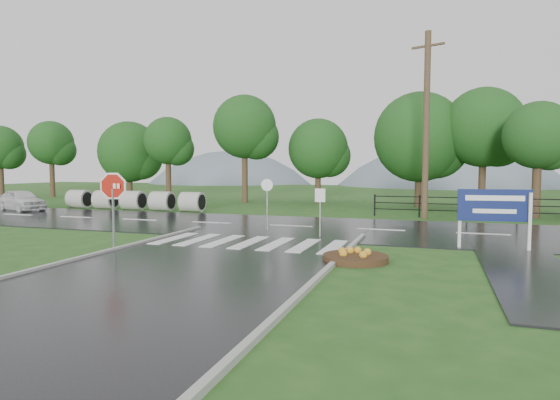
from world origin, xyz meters
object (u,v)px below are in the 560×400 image
(stop_sign, at_px, (113,193))
(estate_billboard, at_px, (494,208))
(culvert_pipes, at_px, (133,200))
(car_white, at_px, (22,211))

(stop_sign, height_order, estate_billboard, stop_sign)
(culvert_pipes, distance_m, car_white, 6.78)
(culvert_pipes, height_order, car_white, culvert_pipes)
(culvert_pipes, height_order, stop_sign, stop_sign)
(stop_sign, bearing_deg, estate_billboard, 18.43)
(estate_billboard, bearing_deg, car_white, 167.40)
(car_white, bearing_deg, stop_sign, -105.20)
(stop_sign, relative_size, estate_billboard, 1.19)
(estate_billboard, bearing_deg, culvert_pipes, 156.63)
(car_white, bearing_deg, culvert_pipes, -46.75)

